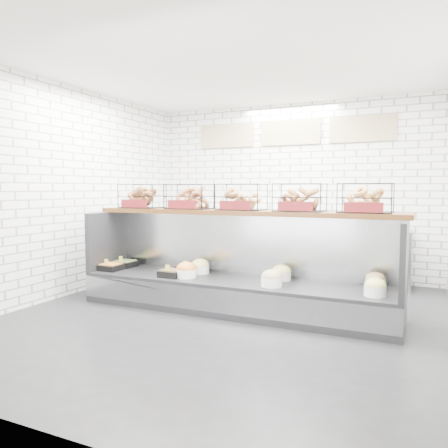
% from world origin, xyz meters
% --- Properties ---
extents(ground, '(5.50, 5.50, 0.00)m').
position_xyz_m(ground, '(0.00, 0.00, 0.00)').
color(ground, black).
rests_on(ground, ground).
extents(room_shell, '(5.02, 5.51, 3.01)m').
position_xyz_m(room_shell, '(0.00, 0.60, 2.06)').
color(room_shell, white).
rests_on(room_shell, ground).
extents(display_case, '(4.00, 0.90, 1.20)m').
position_xyz_m(display_case, '(-0.00, 0.35, 0.32)').
color(display_case, black).
rests_on(display_case, ground).
extents(bagel_shelf, '(4.10, 0.50, 0.40)m').
position_xyz_m(bagel_shelf, '(0.00, 0.52, 1.38)').
color(bagel_shelf, '#3D210D').
rests_on(bagel_shelf, display_case).
extents(prep_counter, '(4.00, 0.60, 1.20)m').
position_xyz_m(prep_counter, '(-0.00, 2.43, 0.47)').
color(prep_counter, '#93969B').
rests_on(prep_counter, ground).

